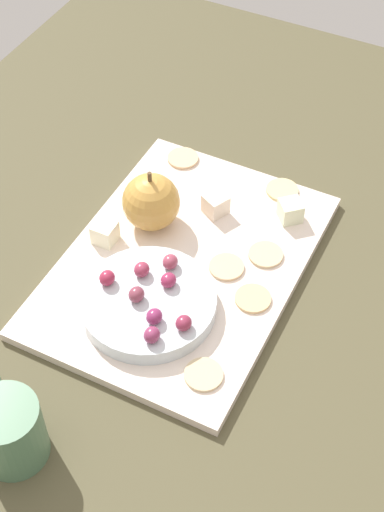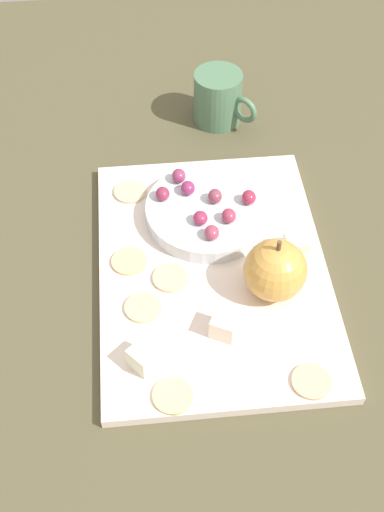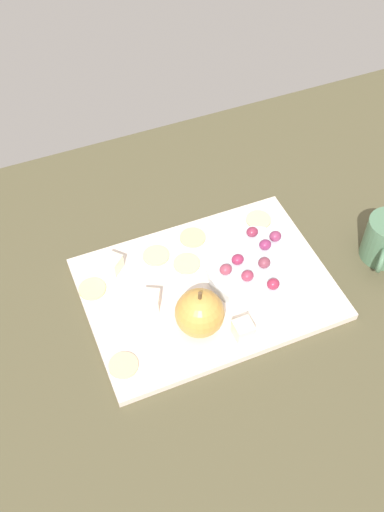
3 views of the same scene
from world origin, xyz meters
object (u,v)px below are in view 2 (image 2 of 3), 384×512
object	(u,v)px
serving_dish	(208,212)
grape_5	(215,196)
cracker_3	(129,261)
grape_1	(179,176)
cracker_5	(173,396)
platter	(213,270)
cracker_4	(312,382)
cheese_cube_2	(224,325)
grape_7	(212,233)
grape_0	(163,194)
cheese_cube_0	(296,246)
cracker_2	(130,192)
grape_6	(249,197)
cracker_0	(171,278)
cup	(219,98)
grape_4	(230,216)
cheese_cube_1	(144,357)
apple_whole	(275,270)
cracker_1	(143,307)
grape_3	(200,218)
grape_2	(188,188)

from	to	relation	value
serving_dish	grape_5	bearing A→B (deg)	-51.13
cracker_3	grape_1	world-z (taller)	grape_1
cracker_5	platter	bearing A→B (deg)	-20.19
cracker_4	cracker_5	distance (cm)	14.27
cracker_3	cheese_cube_2	bearing A→B (deg)	-137.57
cheese_cube_2	cracker_3	world-z (taller)	cheese_cube_2
serving_dish	grape_7	world-z (taller)	grape_7
grape_0	cheese_cube_0	bearing A→B (deg)	-119.96
cracker_3	cheese_cube_0	bearing A→B (deg)	-91.27
cracker_2	grape_6	xyz separation A→B (cm)	(-5.07, -14.54, 2.63)
cracker_0	cracker_3	bearing A→B (deg)	57.81
cup	cracker_5	bearing A→B (deg)	167.32
cracker_5	grape_4	world-z (taller)	grape_4
cheese_cube_2	cracker_0	size ratio (longest dim) A/B	0.64
cheese_cube_1	grape_6	size ratio (longest dim) A/B	1.37
platter	cracker_4	size ratio (longest dim) A/B	8.88
cheese_cube_0	cracker_0	distance (cm)	15.31
platter	cheese_cube_2	size ratio (longest dim) A/B	13.95
apple_whole	grape_6	bearing A→B (deg)	4.77
cracker_1	grape_6	world-z (taller)	grape_6
cracker_3	cracker_5	distance (cm)	18.44
platter	grape_4	bearing A→B (deg)	-25.34
serving_dish	cracker_4	distance (cm)	25.51
cheese_cube_1	grape_7	distance (cm)	17.64
cracker_1	grape_4	xyz separation A→B (cm)	(10.57, -11.04, 2.61)
cracker_2	cracker_4	xyz separation A→B (cm)	(-29.46, -17.46, 0.00)
apple_whole	cheese_cube_2	xyz separation A→B (cm)	(-5.19, 6.23, -2.22)
cheese_cube_2	grape_3	world-z (taller)	grape_3
cheese_cube_1	cracker_5	size ratio (longest dim) A/B	0.64
cracker_4	grape_5	distance (cm)	26.09
grape_0	cracker_2	bearing A→B (deg)	50.23
platter	cheese_cube_0	bearing A→B (deg)	-83.04
cheese_cube_0	cracker_1	size ratio (longest dim) A/B	0.64
cheese_cube_0	grape_2	size ratio (longest dim) A/B	1.37
cracker_4	apple_whole	bearing A→B (deg)	8.89
cheese_cube_1	cracker_5	distance (cm)	5.02
cracker_1	grape_1	bearing A→B (deg)	-17.18
serving_dish	cheese_cube_2	size ratio (longest dim) A/B	5.81
apple_whole	platter	bearing A→B (deg)	57.89
cracker_5	grape_3	distance (cm)	22.54
grape_2	grape_4	xyz separation A→B (cm)	(-5.20, -4.52, -0.01)
cracker_0	grape_2	distance (cm)	12.58
cheese_cube_2	grape_1	size ratio (longest dim) A/B	1.37
cheese_cube_0	grape_2	xyz separation A→B (cm)	(9.38, 11.91, 1.49)
grape_0	grape_3	world-z (taller)	same
serving_dish	cracker_2	size ratio (longest dim) A/B	3.70
cracker_1	grape_5	xyz separation A→B (cm)	(14.00, -9.69, 2.64)
platter	cup	world-z (taller)	cup
apple_whole	grape_7	size ratio (longest dim) A/B	3.67
serving_dish	cheese_cube_2	xyz separation A→B (cm)	(-17.22, 0.15, 0.33)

